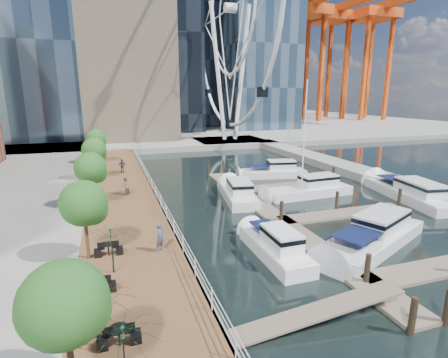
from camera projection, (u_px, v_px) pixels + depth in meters
name	position (u px, v px, depth m)	size (l,w,h in m)	color
ground	(299.00, 276.00, 20.09)	(520.00, 520.00, 0.00)	black
boardwalk	(123.00, 206.00, 31.04)	(6.00, 60.00, 1.00)	brown
seawall	(157.00, 202.00, 31.96)	(0.25, 60.00, 1.00)	#595954
land_far	(139.00, 124.00, 113.99)	(200.00, 114.00, 1.00)	gray
breakwater	(357.00, 172.00, 44.53)	(4.00, 60.00, 1.00)	gray
pier	(230.00, 142.00, 72.19)	(14.00, 12.00, 1.00)	gray
railing	(156.00, 192.00, 31.69)	(0.10, 60.00, 1.05)	white
floating_docks	(320.00, 204.00, 31.61)	(16.00, 34.00, 2.60)	#6D6051
ferris_wheel	(230.00, 8.00, 66.15)	(5.80, 45.60, 47.80)	white
port_cranes	(332.00, 65.00, 124.24)	(40.00, 52.00, 38.00)	#D84C14
street_trees	(90.00, 168.00, 28.48)	(2.60, 42.60, 4.60)	#3F2B1C
cafe_tables	(108.00, 308.00, 14.74)	(2.50, 13.70, 0.74)	black
yacht_foreground	(371.00, 246.00, 23.97)	(3.05, 11.39, 2.15)	silver
pedestrian_near	(160.00, 237.00, 20.73)	(0.65, 0.43, 1.79)	#44475B
pedestrian_mid	(125.00, 186.00, 32.48)	(0.84, 0.65, 1.72)	#88705E
pedestrian_far	(122.00, 166.00, 41.57)	(0.97, 0.41, 1.66)	#2F333A
moored_yachts	(320.00, 201.00, 33.90)	(22.07, 35.21, 11.50)	white
cafe_seating	(111.00, 295.00, 14.13)	(4.21, 11.20, 2.58)	#103A21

